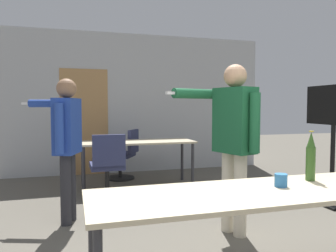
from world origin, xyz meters
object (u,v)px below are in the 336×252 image
(office_chair_near_pushed, at_px, (108,169))
(beer_bottle, at_px, (311,157))
(tv_screen, at_px, (333,131))
(office_chair_far_left, at_px, (124,156))
(person_far_watching, at_px, (234,132))
(person_center_tall, at_px, (66,136))
(drink_cup, at_px, (281,180))

(office_chair_near_pushed, distance_m, beer_bottle, 2.84)
(tv_screen, height_order, office_chair_far_left, tv_screen)
(person_far_watching, relative_size, office_chair_far_left, 1.93)
(person_center_tall, height_order, beer_bottle, person_center_tall)
(tv_screen, bearing_deg, person_center_tall, -94.08)
(office_chair_near_pushed, height_order, office_chair_far_left, office_chair_near_pushed)
(tv_screen, bearing_deg, person_far_watching, -71.99)
(beer_bottle, bearing_deg, office_chair_near_pushed, 117.61)
(tv_screen, distance_m, person_center_tall, 3.46)
(person_far_watching, distance_m, office_chair_near_pushed, 2.01)
(office_chair_near_pushed, bearing_deg, person_far_watching, -54.89)
(person_center_tall, height_order, person_far_watching, person_far_watching)
(office_chair_near_pushed, xyz_separation_m, office_chair_far_left, (0.43, 1.36, -0.03))
(beer_bottle, bearing_deg, office_chair_far_left, 102.75)
(tv_screen, relative_size, office_chair_near_pushed, 1.70)
(person_center_tall, relative_size, office_chair_near_pushed, 1.72)
(person_center_tall, distance_m, beer_bottle, 2.54)
(office_chair_near_pushed, relative_size, office_chair_far_left, 1.05)
(office_chair_far_left, bearing_deg, person_far_watching, -137.54)
(office_chair_far_left, bearing_deg, tv_screen, -104.02)
(office_chair_near_pushed, bearing_deg, drink_cup, -70.77)
(tv_screen, distance_m, office_chair_far_left, 3.45)
(drink_cup, bearing_deg, office_chair_far_left, 97.68)
(person_far_watching, bearing_deg, drink_cup, 152.46)
(person_far_watching, xyz_separation_m, drink_cup, (-0.17, -1.05, -0.26))
(person_center_tall, distance_m, person_far_watching, 1.85)
(office_chair_far_left, xyz_separation_m, beer_bottle, (0.87, -3.84, 0.52))
(person_far_watching, bearing_deg, tv_screen, -90.37)
(person_center_tall, bearing_deg, person_far_watching, -98.15)
(tv_screen, xyz_separation_m, person_far_watching, (-1.79, -0.58, 0.07))
(person_center_tall, distance_m, drink_cup, 2.40)
(person_center_tall, xyz_separation_m, office_chair_far_left, (0.96, 2.07, -0.58))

